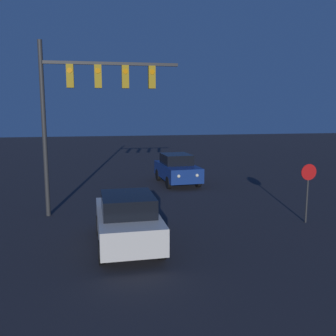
{
  "coord_description": "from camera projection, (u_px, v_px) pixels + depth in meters",
  "views": [
    {
      "loc": [
        -2.54,
        -0.84,
        4.32
      ],
      "look_at": [
        0.0,
        12.61,
        2.15
      ],
      "focal_mm": 40.0,
      "sensor_mm": 36.0,
      "label": 1
    }
  ],
  "objects": [
    {
      "name": "car_far",
      "position": [
        177.0,
        169.0,
        21.75
      ],
      "size": [
        2.12,
        4.26,
        1.71
      ],
      "rotation": [
        0.0,
        0.0,
        3.21
      ],
      "color": "navy",
      "rests_on": "ground_plane"
    },
    {
      "name": "traffic_signal_mast",
      "position": [
        86.0,
        95.0,
        14.85
      ],
      "size": [
        5.47,
        0.3,
        6.93
      ],
      "color": "#2D2D2D",
      "rests_on": "ground_plane"
    },
    {
      "name": "stop_sign",
      "position": [
        308.0,
        183.0,
        14.14
      ],
      "size": [
        0.61,
        0.07,
        2.27
      ],
      "color": "#2D2D2D",
      "rests_on": "ground_plane"
    },
    {
      "name": "car_near",
      "position": [
        128.0,
        220.0,
        11.76
      ],
      "size": [
        1.97,
        4.2,
        1.71
      ],
      "rotation": [
        0.0,
        0.0,
        0.02
      ],
      "color": "beige",
      "rests_on": "ground_plane"
    }
  ]
}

